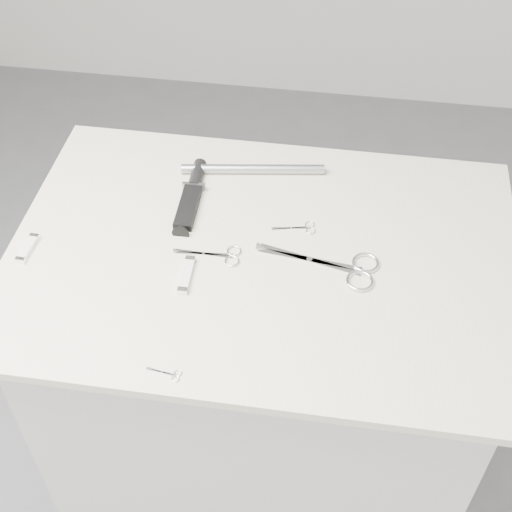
# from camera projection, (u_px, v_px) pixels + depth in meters

# --- Properties ---
(ground) EXTENTS (4.00, 4.00, 0.01)m
(ground) POSITION_uv_depth(u_px,v_px,m) (261.00, 475.00, 2.06)
(ground) COLOR slate
(ground) RESTS_ON ground
(plinth) EXTENTS (0.90, 0.60, 0.90)m
(plinth) POSITION_uv_depth(u_px,v_px,m) (261.00, 387.00, 1.73)
(plinth) COLOR silver
(plinth) RESTS_ON ground
(display_board) EXTENTS (1.00, 0.70, 0.02)m
(display_board) POSITION_uv_depth(u_px,v_px,m) (263.00, 255.00, 1.40)
(display_board) COLOR beige
(display_board) RESTS_ON plinth
(large_shears) EXTENTS (0.24, 0.10, 0.01)m
(large_shears) POSITION_uv_depth(u_px,v_px,m) (343.00, 267.00, 1.36)
(large_shears) COLOR silver
(large_shears) RESTS_ON display_board
(embroidery_scissors_a) EXTENTS (0.13, 0.06, 0.00)m
(embroidery_scissors_a) POSITION_uv_depth(u_px,v_px,m) (221.00, 255.00, 1.39)
(embroidery_scissors_a) COLOR silver
(embroidery_scissors_a) RESTS_ON display_board
(embroidery_scissors_b) EXTENTS (0.09, 0.04, 0.00)m
(embroidery_scissors_b) POSITION_uv_depth(u_px,v_px,m) (300.00, 228.00, 1.44)
(embroidery_scissors_b) COLOR silver
(embroidery_scissors_b) RESTS_ON display_board
(tiny_scissors) EXTENTS (0.06, 0.03, 0.00)m
(tiny_scissors) POSITION_uv_depth(u_px,v_px,m) (169.00, 374.00, 1.20)
(tiny_scissors) COLOR silver
(tiny_scissors) RESTS_ON display_board
(sheathed_knife) EXTENTS (0.05, 0.21, 0.03)m
(sheathed_knife) POSITION_uv_depth(u_px,v_px,m) (192.00, 192.00, 1.51)
(sheathed_knife) COLOR black
(sheathed_knife) RESTS_ON display_board
(pocket_knife_a) EXTENTS (0.02, 0.09, 0.01)m
(pocket_knife_a) POSITION_uv_depth(u_px,v_px,m) (187.00, 275.00, 1.35)
(pocket_knife_a) COLOR #EEE4CF
(pocket_knife_a) RESTS_ON display_board
(pocket_knife_b) EXTENTS (0.02, 0.08, 0.01)m
(pocket_knife_b) POSITION_uv_depth(u_px,v_px,m) (28.00, 249.00, 1.40)
(pocket_knife_b) COLOR #EEE4CF
(pocket_knife_b) RESTS_ON display_board
(metal_rail) EXTENTS (0.31, 0.07, 0.02)m
(metal_rail) POSITION_uv_depth(u_px,v_px,m) (253.00, 169.00, 1.56)
(metal_rail) COLOR #919499
(metal_rail) RESTS_ON display_board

